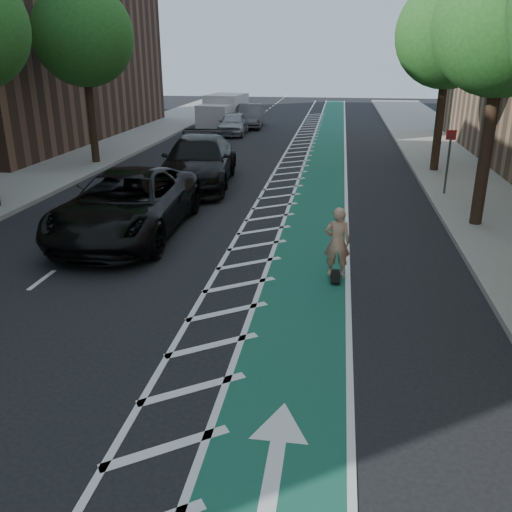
% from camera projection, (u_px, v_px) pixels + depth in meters
% --- Properties ---
extents(ground, '(120.00, 120.00, 0.00)m').
position_uv_depth(ground, '(134.00, 340.00, 10.19)').
color(ground, black).
rests_on(ground, ground).
extents(bike_lane, '(2.00, 90.00, 0.01)m').
position_uv_depth(bike_lane, '(318.00, 206.00, 19.03)').
color(bike_lane, '#175338').
rests_on(bike_lane, ground).
extents(buffer_strip, '(1.40, 90.00, 0.01)m').
position_uv_depth(buffer_strip, '(275.00, 205.00, 19.24)').
color(buffer_strip, silver).
rests_on(buffer_strip, ground).
extents(curb_right, '(0.12, 90.00, 0.16)m').
position_uv_depth(curb_right, '(437.00, 209.00, 18.43)').
color(curb_right, gray).
rests_on(curb_right, ground).
extents(curb_left, '(0.12, 90.00, 0.16)m').
position_uv_depth(curb_left, '(50.00, 194.00, 20.41)').
color(curb_left, gray).
rests_on(curb_left, ground).
extents(tree_r_c, '(4.20, 4.20, 7.90)m').
position_uv_depth(tree_r_c, '(507.00, 25.00, 14.46)').
color(tree_r_c, '#382619').
rests_on(tree_r_c, ground).
extents(tree_r_d, '(4.20, 4.20, 7.90)m').
position_uv_depth(tree_r_d, '(452.00, 34.00, 21.86)').
color(tree_r_d, '#382619').
rests_on(tree_r_d, ground).
extents(tree_l_d, '(4.20, 4.20, 7.90)m').
position_uv_depth(tree_l_d, '(83.00, 36.00, 24.08)').
color(tree_l_d, '#382619').
rests_on(tree_l_d, ground).
extents(sign_post, '(0.35, 0.08, 2.47)m').
position_uv_depth(sign_post, '(448.00, 161.00, 19.76)').
color(sign_post, '#4C4C4C').
rests_on(sign_post, ground).
extents(skateboard, '(0.25, 0.80, 0.11)m').
position_uv_depth(skateboard, '(335.00, 276.00, 12.86)').
color(skateboard, black).
rests_on(skateboard, ground).
extents(skateboarder, '(0.62, 0.42, 1.68)m').
position_uv_depth(skateboarder, '(337.00, 242.00, 12.56)').
color(skateboarder, tan).
rests_on(skateboarder, skateboard).
extents(suv_near, '(3.25, 6.76, 1.86)m').
position_uv_depth(suv_near, '(127.00, 204.00, 15.80)').
color(suv_near, black).
rests_on(suv_near, ground).
extents(suv_far, '(3.30, 6.81, 1.91)m').
position_uv_depth(suv_far, '(198.00, 162.00, 21.79)').
color(suv_far, black).
rests_on(suv_far, ground).
extents(car_silver, '(1.92, 4.33, 1.45)m').
position_uv_depth(car_silver, '(233.00, 123.00, 35.44)').
color(car_silver, '#999A9E').
rests_on(car_silver, ground).
extents(car_grey, '(2.09, 4.97, 1.60)m').
position_uv_depth(car_grey, '(250.00, 116.00, 39.10)').
color(car_grey, '#4F4E53').
rests_on(car_grey, ground).
extents(box_truck, '(3.00, 5.55, 2.20)m').
position_uv_depth(box_truck, '(223.00, 112.00, 39.68)').
color(box_truck, silver).
rests_on(box_truck, ground).
extents(barrel_a, '(0.62, 0.62, 0.84)m').
position_uv_depth(barrel_a, '(166.00, 197.00, 18.69)').
color(barrel_a, '#D7560B').
rests_on(barrel_a, ground).
extents(barrel_b, '(0.66, 0.66, 0.90)m').
position_uv_depth(barrel_b, '(132.00, 191.00, 19.34)').
color(barrel_b, '#FF480D').
rests_on(barrel_b, ground).
extents(barrel_c, '(0.72, 0.72, 0.98)m').
position_uv_depth(barrel_c, '(210.00, 156.00, 25.71)').
color(barrel_c, '#DA550B').
rests_on(barrel_c, ground).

